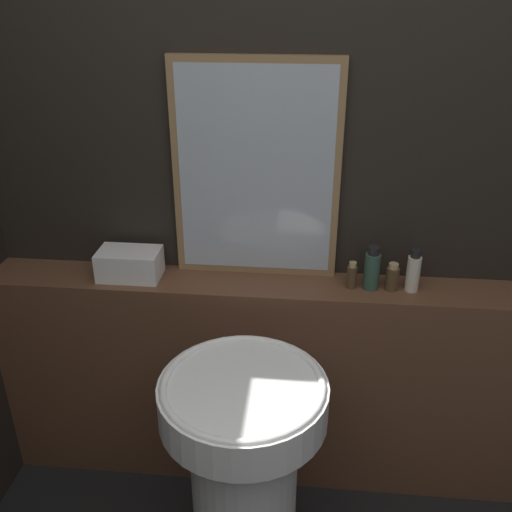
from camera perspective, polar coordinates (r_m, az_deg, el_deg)
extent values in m
cube|color=black|center=(2.05, 3.22, 7.81)|extent=(8.00, 0.06, 2.50)
cube|color=brown|center=(2.32, 2.55, -12.48)|extent=(2.20, 0.21, 0.89)
cylinder|color=white|center=(2.04, -1.17, -23.14)|extent=(0.34, 0.34, 0.70)
cylinder|color=white|center=(1.75, -1.29, -14.29)|extent=(0.51, 0.51, 0.12)
torus|color=white|center=(1.71, -1.31, -12.72)|extent=(0.49, 0.49, 0.02)
cube|color=#937047|center=(2.01, 0.00, 8.39)|extent=(0.59, 0.03, 0.78)
cube|color=#B2BCC6|center=(2.00, -0.02, 8.32)|extent=(0.54, 0.02, 0.73)
cube|color=white|center=(2.14, -12.51, -0.77)|extent=(0.23, 0.14, 0.11)
cylinder|color=#4C3823|center=(2.06, 9.55, -2.09)|extent=(0.04, 0.04, 0.08)
cylinder|color=tan|center=(2.03, 9.66, -0.84)|extent=(0.03, 0.03, 0.02)
cylinder|color=#2D4C3D|center=(2.05, 11.50, -1.52)|extent=(0.05, 0.05, 0.13)
cylinder|color=black|center=(2.02, 11.71, 0.55)|extent=(0.04, 0.04, 0.03)
cylinder|color=#4C3823|center=(2.07, 13.45, -2.22)|extent=(0.05, 0.05, 0.08)
cylinder|color=tan|center=(2.05, 13.60, -0.97)|extent=(0.03, 0.03, 0.02)
cylinder|color=beige|center=(2.07, 15.43, -1.73)|extent=(0.05, 0.05, 0.13)
cylinder|color=black|center=(2.04, 15.69, 0.24)|extent=(0.03, 0.03, 0.03)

